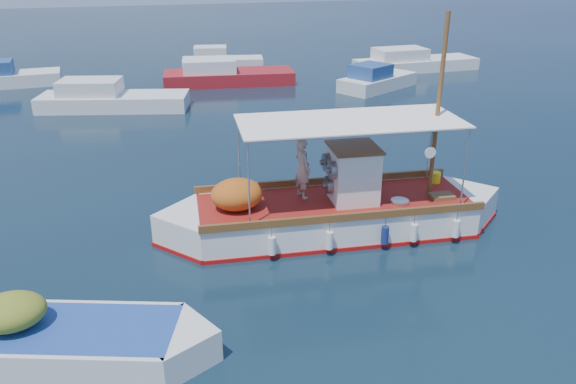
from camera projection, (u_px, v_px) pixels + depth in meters
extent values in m
plane|color=black|center=(320.00, 230.00, 17.14)|extent=(160.00, 160.00, 0.00)
cube|color=white|center=(334.00, 219.00, 17.02)|extent=(8.29, 3.39, 1.19)
cube|color=white|center=(199.00, 230.00, 16.32)|extent=(2.69, 2.69, 1.19)
cube|color=white|center=(457.00, 208.00, 17.73)|extent=(2.69, 2.69, 1.19)
cube|color=#9F110F|center=(333.00, 229.00, 17.16)|extent=(8.41, 3.48, 0.19)
cube|color=maroon|center=(334.00, 201.00, 16.80)|extent=(8.27, 3.17, 0.06)
cube|color=brown|center=(323.00, 181.00, 17.97)|extent=(8.17, 0.82, 0.22)
cube|color=brown|center=(347.00, 217.00, 15.52)|extent=(8.17, 0.82, 0.22)
cube|color=white|center=(353.00, 174.00, 16.56)|extent=(1.41, 1.51, 1.62)
cube|color=brown|center=(354.00, 147.00, 16.23)|extent=(1.53, 1.63, 0.06)
cylinder|color=slate|center=(333.00, 170.00, 16.00)|extent=(0.28, 0.56, 0.54)
cylinder|color=slate|center=(327.00, 162.00, 16.62)|extent=(0.28, 0.56, 0.54)
cylinder|color=slate|center=(330.00, 185.00, 16.55)|extent=(0.28, 0.56, 0.54)
cylinder|color=brown|center=(438.00, 108.00, 16.25)|extent=(0.14, 0.14, 5.39)
cylinder|color=brown|center=(409.00, 124.00, 16.27)|extent=(1.94, 0.25, 0.09)
cylinder|color=silver|center=(239.00, 155.00, 16.91)|extent=(0.05, 0.05, 2.43)
cylinder|color=silver|center=(249.00, 185.00, 14.77)|extent=(0.05, 0.05, 2.43)
cylinder|color=silver|center=(430.00, 143.00, 17.98)|extent=(0.05, 0.05, 2.43)
cylinder|color=silver|center=(465.00, 169.00, 15.84)|extent=(0.05, 0.05, 2.43)
cube|color=white|center=(350.00, 121.00, 15.88)|extent=(6.56, 3.13, 0.04)
ellipsoid|color=#BC5B1B|center=(237.00, 194.00, 16.10)|extent=(1.62, 1.41, 0.91)
cube|color=yellow|center=(373.00, 183.00, 17.48)|extent=(0.29, 0.22, 0.43)
cylinder|color=yellow|center=(435.00, 178.00, 18.01)|extent=(0.35, 0.35, 0.37)
cube|color=brown|center=(442.00, 196.00, 16.94)|extent=(0.74, 0.54, 0.13)
cylinder|color=#B2B2B2|center=(400.00, 202.00, 16.55)|extent=(0.58, 0.58, 0.13)
cylinder|color=white|center=(430.00, 153.00, 15.48)|extent=(0.33, 0.06, 0.32)
cylinder|color=white|center=(272.00, 246.00, 15.24)|extent=(0.23, 0.23, 0.52)
cylinder|color=navy|center=(385.00, 235.00, 15.81)|extent=(0.23, 0.23, 0.52)
cylinder|color=white|center=(456.00, 228.00, 16.18)|extent=(0.23, 0.23, 0.52)
imported|color=#B0A191|center=(302.00, 168.00, 16.67)|extent=(0.59, 0.76, 1.85)
cube|color=white|center=(59.00, 346.00, 11.70)|extent=(5.31, 3.37, 0.97)
cube|color=white|center=(176.00, 349.00, 11.62)|extent=(1.84, 1.84, 0.97)
cube|color=#22459B|center=(55.00, 328.00, 11.52)|extent=(5.24, 3.17, 0.05)
ellipsoid|color=olive|center=(10.00, 312.00, 11.40)|extent=(1.71, 1.54, 0.71)
cube|color=silver|center=(114.00, 103.00, 30.14)|extent=(8.15, 4.18, 1.00)
cube|color=silver|center=(90.00, 87.00, 29.74)|extent=(3.51, 2.72, 0.80)
cube|color=maroon|center=(229.00, 79.00, 35.93)|extent=(8.43, 3.71, 1.00)
cube|color=silver|center=(209.00, 65.00, 35.39)|extent=(3.51, 2.74, 0.80)
cube|color=silver|center=(378.00, 84.00, 34.59)|extent=(5.72, 4.53, 1.00)
cube|color=navy|center=(371.00, 71.00, 33.71)|extent=(2.77, 2.67, 0.80)
cube|color=silver|center=(416.00, 66.00, 39.97)|extent=(8.88, 2.92, 1.00)
cube|color=silver|center=(400.00, 54.00, 39.24)|extent=(3.59, 2.34, 0.80)
cube|color=silver|center=(10.00, 81.00, 35.34)|extent=(6.15, 2.74, 1.00)
cube|color=silver|center=(223.00, 65.00, 40.37)|extent=(5.95, 2.92, 1.00)
cube|color=silver|center=(210.00, 52.00, 39.93)|extent=(2.53, 2.06, 0.80)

